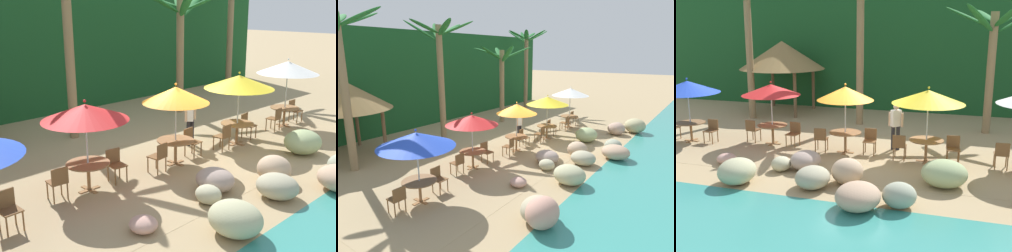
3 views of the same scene
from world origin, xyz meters
TOP-DOWN VIEW (x-y plane):
  - ground_plane at (0.00, 0.00)m, footprint 120.00×120.00m
  - terrace_deck at (0.00, 0.00)m, footprint 18.00×5.20m
  - foliage_backdrop at (0.00, 9.00)m, footprint 28.00×2.40m
  - rock_seawall at (0.71, -3.29)m, footprint 13.09×3.38m
  - umbrella_blue at (-6.46, -0.27)m, footprint 2.39×2.39m
  - dining_table_blue at (-6.46, -0.27)m, footprint 1.10×1.10m
  - chair_blue_seaward at (-5.62, -0.16)m, footprint 0.43×0.44m
  - umbrella_red at (-3.31, 0.31)m, footprint 2.14×2.14m
  - dining_table_red at (-3.31, 0.31)m, footprint 1.10×1.10m
  - chair_red_seaward at (-2.45, 0.32)m, footprint 0.46×0.47m
  - chair_red_inland at (-4.16, 0.31)m, footprint 0.46×0.47m
  - umbrella_orange at (-0.41, 0.08)m, footprint 1.94×1.94m
  - dining_table_orange at (-0.41, 0.08)m, footprint 1.10×1.10m
  - chair_orange_seaward at (0.43, 0.24)m, footprint 0.45×0.46m
  - chair_orange_inland at (-1.24, -0.11)m, footprint 0.47×0.47m
  - umbrella_yellow at (2.37, -0.09)m, footprint 2.29×2.29m
  - dining_table_yellow at (2.37, -0.09)m, footprint 1.10×1.10m
  - chair_yellow_seaward at (3.20, 0.09)m, footprint 0.46×0.47m
  - chair_yellow_inland at (1.52, -0.20)m, footprint 0.43×0.44m
  - chair_white_inland at (4.65, -0.16)m, footprint 0.44×0.45m
  - palm_tree_nearest at (-6.29, 4.09)m, footprint 3.66×3.38m
  - palm_tree_second at (-1.09, 4.42)m, footprint 3.68×3.29m
  - palm_tree_third at (4.31, 4.44)m, footprint 3.82×3.75m
  - palapa_hut at (-5.58, 6.00)m, footprint 4.30×4.30m
  - waiter_in_white at (1.18, 0.95)m, footprint 0.52×0.38m

SIDE VIEW (x-z plane):
  - ground_plane at x=0.00m, z-range 0.00..0.00m
  - terrace_deck at x=0.00m, z-range 0.00..0.01m
  - rock_seawall at x=0.71m, z-range -0.08..0.79m
  - chair_blue_seaward at x=-5.62m, z-range 0.08..0.95m
  - chair_red_seaward at x=-2.45m, z-range 0.08..0.95m
  - chair_red_inland at x=-4.16m, z-range 0.08..0.95m
  - chair_orange_seaward at x=0.43m, z-range 0.08..0.95m
  - chair_orange_inland at x=-1.24m, z-range 0.08..0.95m
  - chair_yellow_seaward at x=3.20m, z-range 0.08..0.95m
  - chair_yellow_inland at x=1.52m, z-range 0.08..0.95m
  - chair_white_inland at x=4.65m, z-range 0.08..0.95m
  - dining_table_blue at x=-6.46m, z-range 0.24..0.98m
  - dining_table_red at x=-3.31m, z-range 0.24..0.98m
  - dining_table_orange at x=-0.41m, z-range 0.24..0.98m
  - dining_table_yellow at x=2.37m, z-range 0.24..0.98m
  - waiter_in_white at x=1.18m, z-range 0.14..1.84m
  - umbrella_red at x=-3.31m, z-range 0.86..3.23m
  - umbrella_orange at x=-0.41m, z-range 0.87..3.29m
  - umbrella_blue at x=-6.46m, z-range 0.88..3.31m
  - umbrella_yellow at x=2.37m, z-range 0.90..3.36m
  - palapa_hut at x=-5.58m, z-range 1.08..4.66m
  - foliage_backdrop at x=0.00m, z-range 0.00..6.00m
  - palm_tree_third at x=4.31m, z-range 0.98..6.12m
  - palm_tree_second at x=-1.09m, z-range 1.10..7.41m
  - palm_tree_nearest at x=-6.29m, z-range 1.12..7.48m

